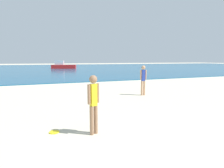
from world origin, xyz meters
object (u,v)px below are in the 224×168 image
frisbee (54,132)px  person_distant (143,78)px  person_standing (93,101)px  boat_far (63,66)px

frisbee → person_distant: person_distant is taller
person_standing → person_distant: 5.75m
frisbee → person_distant: size_ratio=0.16×
frisbee → boat_far: 35.98m
person_distant → boat_far: size_ratio=0.31×
person_distant → boat_far: boat_far is taller
frisbee → person_standing: bearing=-26.1°
frisbee → person_distant: bearing=37.5°
person_standing → frisbee: person_standing is taller
person_distant → boat_far: (-0.44, 31.97, -0.27)m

